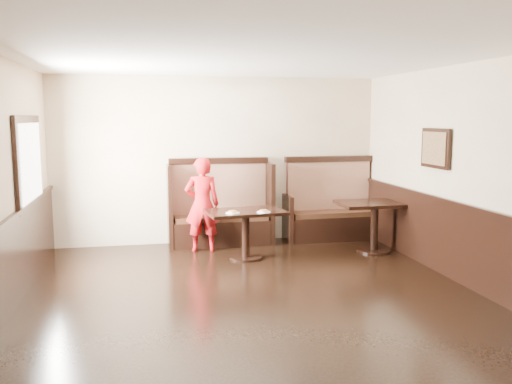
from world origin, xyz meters
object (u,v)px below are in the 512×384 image
object	(u,v)px
table_neighbor	(375,215)
child	(202,204)
booth_main	(220,213)
table_main	(246,222)
booth_neighbor	(330,212)

from	to	relation	value
table_neighbor	child	size ratio (longest dim) A/B	0.77
booth_main	child	size ratio (longest dim) A/B	1.16
table_main	booth_main	bearing A→B (deg)	96.78
booth_main	table_neighbor	bearing A→B (deg)	-23.70
table_main	table_neighbor	distance (m)	2.09
table_main	table_neighbor	bearing A→B (deg)	-5.77
booth_neighbor	table_neighbor	world-z (taller)	booth_neighbor
booth_neighbor	child	size ratio (longest dim) A/B	1.09
table_main	table_neighbor	world-z (taller)	table_neighbor
table_main	table_neighbor	xyz separation A→B (m)	(2.09, 0.01, 0.03)
table_neighbor	child	xyz separation A→B (m)	(-2.68, 0.58, 0.16)
booth_neighbor	table_main	distance (m)	2.00
booth_main	child	xyz separation A→B (m)	(-0.35, -0.44, 0.23)
table_neighbor	booth_main	bearing A→B (deg)	157.04
child	table_neighbor	bearing A→B (deg)	171.61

